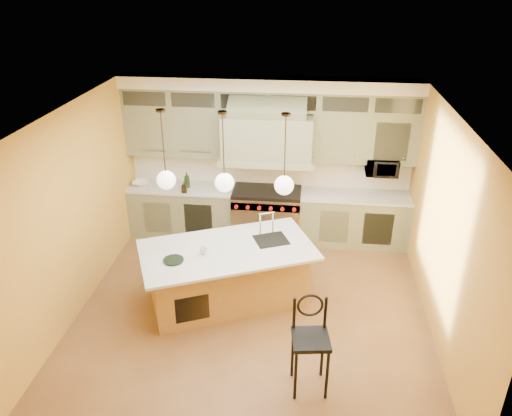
# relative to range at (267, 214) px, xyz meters

# --- Properties ---
(floor) EXTENTS (5.00, 5.00, 0.00)m
(floor) POSITION_rel_range_xyz_m (0.00, -2.14, -0.49)
(floor) COLOR brown
(floor) RESTS_ON ground
(ceiling) EXTENTS (5.00, 5.00, 0.00)m
(ceiling) POSITION_rel_range_xyz_m (0.00, -2.14, 2.41)
(ceiling) COLOR white
(ceiling) RESTS_ON wall_back
(wall_back) EXTENTS (5.00, 0.00, 5.00)m
(wall_back) POSITION_rel_range_xyz_m (0.00, 0.36, 0.96)
(wall_back) COLOR gold
(wall_back) RESTS_ON ground
(wall_front) EXTENTS (5.00, 0.00, 5.00)m
(wall_front) POSITION_rel_range_xyz_m (0.00, -4.64, 0.96)
(wall_front) COLOR gold
(wall_front) RESTS_ON ground
(wall_left) EXTENTS (0.00, 5.00, 5.00)m
(wall_left) POSITION_rel_range_xyz_m (-2.50, -2.14, 0.96)
(wall_left) COLOR gold
(wall_left) RESTS_ON ground
(wall_right) EXTENTS (0.00, 5.00, 5.00)m
(wall_right) POSITION_rel_range_xyz_m (2.50, -2.14, 0.96)
(wall_right) COLOR gold
(wall_right) RESTS_ON ground
(back_cabinetry) EXTENTS (5.00, 0.77, 2.90)m
(back_cabinetry) POSITION_rel_range_xyz_m (0.00, 0.09, 0.94)
(back_cabinetry) COLOR gray
(back_cabinetry) RESTS_ON floor
(range) EXTENTS (1.20, 0.74, 0.96)m
(range) POSITION_rel_range_xyz_m (0.00, 0.00, 0.00)
(range) COLOR silver
(range) RESTS_ON floor
(kitchen_island) EXTENTS (2.75, 2.16, 1.35)m
(kitchen_island) POSITION_rel_range_xyz_m (-0.39, -1.96, -0.01)
(kitchen_island) COLOR olive
(kitchen_island) RESTS_ON floor
(counter_stool) EXTENTS (0.48, 0.48, 1.21)m
(counter_stool) POSITION_rel_range_xyz_m (0.83, -3.51, 0.21)
(counter_stool) COLOR black
(counter_stool) RESTS_ON floor
(microwave) EXTENTS (0.54, 0.37, 0.30)m
(microwave) POSITION_rel_range_xyz_m (1.95, 0.11, 0.96)
(microwave) COLOR black
(microwave) RESTS_ON back_cabinetry
(oil_bottle_a) EXTENTS (0.12, 0.12, 0.28)m
(oil_bottle_a) POSITION_rel_range_xyz_m (-1.44, 0.01, 0.60)
(oil_bottle_a) COLOR black
(oil_bottle_a) RESTS_ON back_cabinetry
(oil_bottle_b) EXTENTS (0.10, 0.11, 0.20)m
(oil_bottle_b) POSITION_rel_range_xyz_m (-1.44, -0.22, 0.55)
(oil_bottle_b) COLOR black
(oil_bottle_b) RESTS_ON back_cabinetry
(fruit_bowl) EXTENTS (0.33, 0.33, 0.07)m
(fruit_bowl) POSITION_rel_range_xyz_m (-2.30, 0.01, 0.49)
(fruit_bowl) COLOR white
(fruit_bowl) RESTS_ON back_cabinetry
(cup) EXTENTS (0.12, 0.12, 0.10)m
(cup) POSITION_rel_range_xyz_m (-0.68, -2.18, 0.48)
(cup) COLOR beige
(cup) RESTS_ON kitchen_island
(pendant_left) EXTENTS (0.26, 0.26, 1.11)m
(pendant_left) POSITION_rel_range_xyz_m (-1.20, -1.96, 1.46)
(pendant_left) COLOR #2D2319
(pendant_left) RESTS_ON ceiling
(pendant_center) EXTENTS (0.26, 0.26, 1.11)m
(pendant_center) POSITION_rel_range_xyz_m (-0.40, -1.96, 1.46)
(pendant_center) COLOR #2D2319
(pendant_center) RESTS_ON ceiling
(pendant_right) EXTENTS (0.26, 0.26, 1.11)m
(pendant_right) POSITION_rel_range_xyz_m (0.40, -1.96, 1.46)
(pendant_right) COLOR #2D2319
(pendant_right) RESTS_ON ceiling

